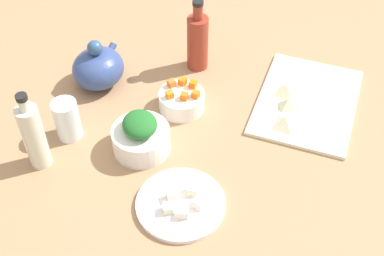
% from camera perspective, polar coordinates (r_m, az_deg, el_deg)
% --- Properties ---
extents(tabletop, '(1.90, 1.90, 0.03)m').
position_cam_1_polar(tabletop, '(1.30, -0.00, -1.99)').
color(tabletop, '#A37A55').
rests_on(tabletop, ground).
extents(cutting_board, '(0.37, 0.29, 0.01)m').
position_cam_1_polar(cutting_board, '(1.42, 12.60, 2.85)').
color(cutting_board, '#F1E9CE').
rests_on(cutting_board, tabletop).
extents(plate_tofu, '(0.20, 0.20, 0.01)m').
position_cam_1_polar(plate_tofu, '(1.17, -1.26, -8.41)').
color(plate_tofu, white).
rests_on(plate_tofu, tabletop).
extents(bowl_greens, '(0.14, 0.14, 0.06)m').
position_cam_1_polar(bowl_greens, '(1.26, -5.64, -1.27)').
color(bowl_greens, white).
rests_on(bowl_greens, tabletop).
extents(bowl_carrots, '(0.12, 0.12, 0.05)m').
position_cam_1_polar(bowl_carrots, '(1.36, -1.15, 3.02)').
color(bowl_carrots, white).
rests_on(bowl_carrots, tabletop).
extents(teapot, '(0.17, 0.14, 0.14)m').
position_cam_1_polar(teapot, '(1.44, -10.33, 6.60)').
color(teapot, '#32467F').
rests_on(teapot, tabletop).
extents(bottle_0, '(0.06, 0.06, 0.22)m').
position_cam_1_polar(bottle_0, '(1.46, 0.62, 9.60)').
color(bottle_0, maroon).
rests_on(bottle_0, tabletop).
extents(bottle_1, '(0.05, 0.05, 0.22)m').
position_cam_1_polar(bottle_1, '(1.24, -17.12, -0.79)').
color(bottle_1, silver).
rests_on(bottle_1, tabletop).
extents(drinking_glass_0, '(0.06, 0.06, 0.11)m').
position_cam_1_polar(drinking_glass_0, '(1.31, -13.66, 0.91)').
color(drinking_glass_0, white).
rests_on(drinking_glass_0, tabletop).
extents(carrot_cube_0, '(0.02, 0.02, 0.02)m').
position_cam_1_polar(carrot_cube_0, '(1.37, -1.05, 5.18)').
color(carrot_cube_0, orange).
rests_on(carrot_cube_0, bowl_carrots).
extents(carrot_cube_1, '(0.02, 0.02, 0.02)m').
position_cam_1_polar(carrot_cube_1, '(1.33, -0.87, 3.53)').
color(carrot_cube_1, orange).
rests_on(carrot_cube_1, bowl_carrots).
extents(carrot_cube_2, '(0.03, 0.03, 0.02)m').
position_cam_1_polar(carrot_cube_2, '(1.33, -2.49, 3.71)').
color(carrot_cube_2, orange).
rests_on(carrot_cube_2, bowl_carrots).
extents(carrot_cube_3, '(0.02, 0.02, 0.02)m').
position_cam_1_polar(carrot_cube_3, '(1.33, 0.43, 3.75)').
color(carrot_cube_3, orange).
rests_on(carrot_cube_3, bowl_carrots).
extents(carrot_cube_4, '(0.02, 0.02, 0.02)m').
position_cam_1_polar(carrot_cube_4, '(1.36, -2.30, 4.96)').
color(carrot_cube_4, orange).
rests_on(carrot_cube_4, bowl_carrots).
extents(carrot_cube_5, '(0.02, 0.02, 0.02)m').
position_cam_1_polar(carrot_cube_5, '(1.36, 0.10, 4.87)').
color(carrot_cube_5, orange).
rests_on(carrot_cube_5, bowl_carrots).
extents(chopped_greens_mound, '(0.12, 0.12, 0.04)m').
position_cam_1_polar(chopped_greens_mound, '(1.22, -5.81, 0.42)').
color(chopped_greens_mound, '#226728').
rests_on(chopped_greens_mound, bowl_greens).
extents(tofu_cube_0, '(0.03, 0.03, 0.02)m').
position_cam_1_polar(tofu_cube_0, '(1.16, -2.27, -7.45)').
color(tofu_cube_0, white).
rests_on(tofu_cube_0, plate_tofu).
extents(tofu_cube_1, '(0.03, 0.03, 0.02)m').
position_cam_1_polar(tofu_cube_1, '(1.13, -0.94, -9.33)').
color(tofu_cube_1, white).
rests_on(tofu_cube_1, plate_tofu).
extents(tofu_cube_2, '(0.03, 0.03, 0.02)m').
position_cam_1_polar(tofu_cube_2, '(1.17, 0.06, -6.89)').
color(tofu_cube_2, '#FBF2CC').
rests_on(tofu_cube_2, plate_tofu).
extents(tofu_cube_3, '(0.03, 0.03, 0.02)m').
position_cam_1_polar(tofu_cube_3, '(1.14, -2.65, -8.84)').
color(tofu_cube_3, white).
rests_on(tofu_cube_3, plate_tofu).
extents(tofu_cube_4, '(0.03, 0.03, 0.02)m').
position_cam_1_polar(tofu_cube_4, '(1.14, 0.82, -8.35)').
color(tofu_cube_4, white).
rests_on(tofu_cube_4, plate_tofu).
extents(dumpling_0, '(0.05, 0.05, 0.03)m').
position_cam_1_polar(dumpling_0, '(1.38, 10.48, 2.67)').
color(dumpling_0, beige).
rests_on(dumpling_0, cutting_board).
extents(dumpling_1, '(0.08, 0.08, 0.03)m').
position_cam_1_polar(dumpling_1, '(1.42, 10.43, 4.17)').
color(dumpling_1, beige).
rests_on(dumpling_1, cutting_board).
extents(dumpling_2, '(0.08, 0.08, 0.03)m').
position_cam_1_polar(dumpling_2, '(1.33, 10.28, 0.64)').
color(dumpling_2, beige).
rests_on(dumpling_2, cutting_board).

